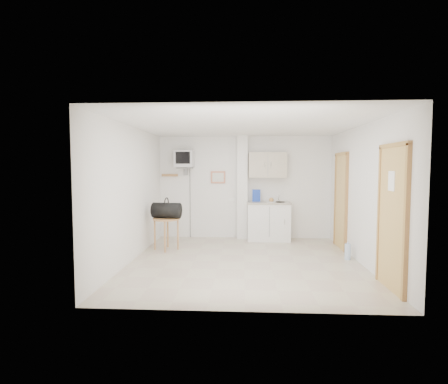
# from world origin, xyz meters

# --- Properties ---
(ground) EXTENTS (4.50, 4.50, 0.00)m
(ground) POSITION_xyz_m (0.00, 0.00, 0.00)
(ground) COLOR #BBB096
(ground) RESTS_ON ground
(room_envelope) EXTENTS (4.24, 4.54, 2.55)m
(room_envelope) POSITION_xyz_m (0.24, 0.09, 1.54)
(room_envelope) COLOR white
(room_envelope) RESTS_ON ground
(kitchenette) EXTENTS (1.03, 0.58, 2.10)m
(kitchenette) POSITION_xyz_m (0.57, 2.00, 0.80)
(kitchenette) COLOR white
(kitchenette) RESTS_ON ground
(crt_television) EXTENTS (0.44, 0.45, 2.15)m
(crt_television) POSITION_xyz_m (-1.45, 2.02, 1.94)
(crt_television) COLOR slate
(crt_television) RESTS_ON ground
(round_table) EXTENTS (0.57, 0.57, 0.67)m
(round_table) POSITION_xyz_m (-1.65, 0.87, 0.57)
(round_table) COLOR #A67945
(round_table) RESTS_ON ground
(duffel_bag) EXTENTS (0.63, 0.41, 0.44)m
(duffel_bag) POSITION_xyz_m (-1.65, 0.90, 0.84)
(duffel_bag) COLOR black
(duffel_bag) RESTS_ON round_table
(water_bottle) EXTENTS (0.11, 0.11, 0.34)m
(water_bottle) POSITION_xyz_m (1.95, 0.27, 0.15)
(water_bottle) COLOR #A8C1E0
(water_bottle) RESTS_ON ground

